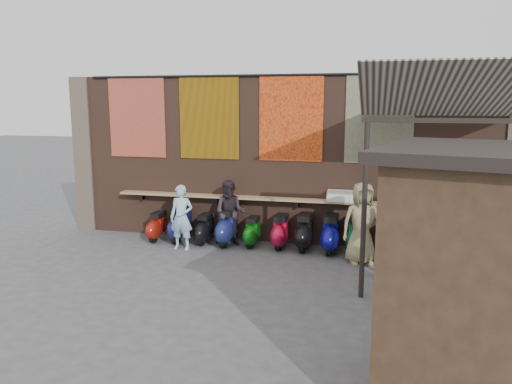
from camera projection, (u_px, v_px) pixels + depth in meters
ground at (253, 276)px, 9.80m from camera, size 70.00×70.00×0.00m
brick_wall at (280, 160)px, 12.03m from camera, size 10.00×0.40×4.00m
pier_left at (87, 154)px, 13.23m from camera, size 0.50×0.50×4.00m
eating_counter at (276, 199)px, 11.83m from camera, size 8.00×0.32×0.05m
shelf_box at (341, 196)px, 11.43m from camera, size 0.63×0.31×0.24m
tapestry_redgold at (137, 117)px, 12.47m from camera, size 1.50×0.02×2.00m
tapestry_sun at (209, 118)px, 12.03m from camera, size 1.50×0.02×2.00m
tapestry_orange at (291, 118)px, 11.57m from camera, size 1.50×0.02×2.00m
tapestry_multi at (379, 119)px, 11.11m from camera, size 1.50×0.02×2.00m
hang_rail at (278, 75)px, 11.45m from camera, size 9.50×0.06×0.06m
scooter_stool_0 at (157, 227)px, 12.28m from camera, size 0.33×0.73×0.69m
scooter_stool_1 at (181, 224)px, 12.22m from camera, size 0.39×0.88×0.83m
scooter_stool_2 at (204, 229)px, 12.02m from camera, size 0.33×0.74×0.70m
scooter_stool_3 at (227, 227)px, 11.89m from camera, size 0.40×0.89×0.84m
scooter_stool_4 at (252, 232)px, 11.78m from camera, size 0.32×0.72×0.69m
scooter_stool_5 at (281, 232)px, 11.64m from camera, size 0.36×0.81×0.77m
scooter_stool_6 at (304, 232)px, 11.49m from camera, size 0.39×0.86×0.82m
scooter_stool_7 at (331, 234)px, 11.28m from camera, size 0.40×0.89×0.84m
scooter_stool_8 at (356, 236)px, 11.16m from camera, size 0.40×0.89×0.84m
scooter_stool_9 at (387, 241)px, 11.05m from camera, size 0.32×0.71×0.68m
diner_left at (182, 217)px, 11.48m from camera, size 0.55×0.37×1.50m
diner_right at (230, 213)px, 11.82m from camera, size 0.77×0.60×1.56m
shopper_navy at (398, 237)px, 9.60m from camera, size 1.01×0.65×1.60m
shopper_grey at (461, 241)px, 8.86m from camera, size 1.34×0.94×1.88m
shopper_tan at (362, 223)px, 10.42m from camera, size 0.99×0.81×1.74m
awning_canvas at (448, 92)px, 9.22m from camera, size 3.20×3.28×0.97m
awning_ledger at (439, 74)px, 10.67m from camera, size 3.30×0.08×0.12m
awning_header at (458, 121)px, 7.87m from camera, size 3.00×0.08×0.08m
awning_post_left at (364, 211)px, 8.47m from camera, size 0.09×0.09×3.10m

